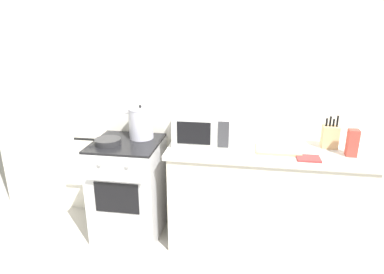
{
  "coord_description": "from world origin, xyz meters",
  "views": [
    {
      "loc": [
        0.69,
        -2.13,
        1.94
      ],
      "look_at": [
        0.25,
        0.6,
        1.0
      ],
      "focal_mm": 31.74,
      "sensor_mm": 36.0,
      "label": 1
    }
  ],
  "objects_px": {
    "knife_block": "(330,137)",
    "pasta_box": "(352,143)",
    "stock_pot": "(141,123)",
    "stove": "(129,188)",
    "oven_mitt": "(308,158)",
    "frying_pan": "(107,141)",
    "microwave": "(204,127)",
    "cutting_board": "(278,149)"
  },
  "relations": [
    {
      "from": "knife_block",
      "to": "stove",
      "type": "bearing_deg",
      "value": -175.43
    },
    {
      "from": "frying_pan",
      "to": "cutting_board",
      "type": "distance_m",
      "value": 1.47
    },
    {
      "from": "stock_pot",
      "to": "stove",
      "type": "bearing_deg",
      "value": -128.4
    },
    {
      "from": "microwave",
      "to": "frying_pan",
      "type": "bearing_deg",
      "value": -169.33
    },
    {
      "from": "cutting_board",
      "to": "knife_block",
      "type": "bearing_deg",
      "value": 17.8
    },
    {
      "from": "stove",
      "to": "stock_pot",
      "type": "xyz_separation_m",
      "value": [
        0.11,
        0.13,
        0.6
      ]
    },
    {
      "from": "frying_pan",
      "to": "oven_mitt",
      "type": "distance_m",
      "value": 1.7
    },
    {
      "from": "knife_block",
      "to": "pasta_box",
      "type": "distance_m",
      "value": 0.22
    },
    {
      "from": "pasta_box",
      "to": "oven_mitt",
      "type": "height_order",
      "value": "pasta_box"
    },
    {
      "from": "stock_pot",
      "to": "pasta_box",
      "type": "relative_size",
      "value": 1.43
    },
    {
      "from": "oven_mitt",
      "to": "frying_pan",
      "type": "bearing_deg",
      "value": 177.27
    },
    {
      "from": "knife_block",
      "to": "oven_mitt",
      "type": "relative_size",
      "value": 1.57
    },
    {
      "from": "stove",
      "to": "knife_block",
      "type": "xyz_separation_m",
      "value": [
        1.76,
        0.14,
        0.56
      ]
    },
    {
      "from": "cutting_board",
      "to": "microwave",
      "type": "bearing_deg",
      "value": 173.01
    },
    {
      "from": "microwave",
      "to": "pasta_box",
      "type": "distance_m",
      "value": 1.21
    },
    {
      "from": "knife_block",
      "to": "stock_pot",
      "type": "bearing_deg",
      "value": -179.77
    },
    {
      "from": "pasta_box",
      "to": "cutting_board",
      "type": "bearing_deg",
      "value": 176.98
    },
    {
      "from": "stock_pot",
      "to": "frying_pan",
      "type": "height_order",
      "value": "stock_pot"
    },
    {
      "from": "microwave",
      "to": "pasta_box",
      "type": "xyz_separation_m",
      "value": [
        1.2,
        -0.11,
        -0.04
      ]
    },
    {
      "from": "pasta_box",
      "to": "stock_pot",
      "type": "bearing_deg",
      "value": 174.78
    },
    {
      "from": "stock_pot",
      "to": "microwave",
      "type": "xyz_separation_m",
      "value": [
        0.59,
        -0.06,
        0.01
      ]
    },
    {
      "from": "microwave",
      "to": "knife_block",
      "type": "distance_m",
      "value": 1.08
    },
    {
      "from": "stock_pot",
      "to": "oven_mitt",
      "type": "bearing_deg",
      "value": -11.48
    },
    {
      "from": "stove",
      "to": "pasta_box",
      "type": "height_order",
      "value": "pasta_box"
    },
    {
      "from": "stove",
      "to": "pasta_box",
      "type": "bearing_deg",
      "value": -0.87
    },
    {
      "from": "cutting_board",
      "to": "oven_mitt",
      "type": "relative_size",
      "value": 2.0
    },
    {
      "from": "stock_pot",
      "to": "pasta_box",
      "type": "distance_m",
      "value": 1.8
    },
    {
      "from": "stove",
      "to": "oven_mitt",
      "type": "height_order",
      "value": "oven_mitt"
    },
    {
      "from": "stove",
      "to": "frying_pan",
      "type": "bearing_deg",
      "value": -151.25
    },
    {
      "from": "microwave",
      "to": "knife_block",
      "type": "relative_size",
      "value": 1.76
    },
    {
      "from": "microwave",
      "to": "oven_mitt",
      "type": "xyz_separation_m",
      "value": [
        0.86,
        -0.24,
        -0.14
      ]
    },
    {
      "from": "knife_block",
      "to": "pasta_box",
      "type": "height_order",
      "value": "knife_block"
    },
    {
      "from": "oven_mitt",
      "to": "stove",
      "type": "bearing_deg",
      "value": 174.15
    },
    {
      "from": "frying_pan",
      "to": "oven_mitt",
      "type": "xyz_separation_m",
      "value": [
        1.69,
        -0.08,
        -0.02
      ]
    },
    {
      "from": "frying_pan",
      "to": "oven_mitt",
      "type": "bearing_deg",
      "value": -2.73
    },
    {
      "from": "stove",
      "to": "stock_pot",
      "type": "distance_m",
      "value": 0.63
    },
    {
      "from": "stock_pot",
      "to": "microwave",
      "type": "bearing_deg",
      "value": -5.41
    },
    {
      "from": "stove",
      "to": "pasta_box",
      "type": "relative_size",
      "value": 4.18
    },
    {
      "from": "stock_pot",
      "to": "oven_mitt",
      "type": "relative_size",
      "value": 1.75
    },
    {
      "from": "cutting_board",
      "to": "oven_mitt",
      "type": "bearing_deg",
      "value": -35.76
    },
    {
      "from": "oven_mitt",
      "to": "microwave",
      "type": "bearing_deg",
      "value": 164.51
    },
    {
      "from": "microwave",
      "to": "pasta_box",
      "type": "relative_size",
      "value": 2.27
    }
  ]
}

